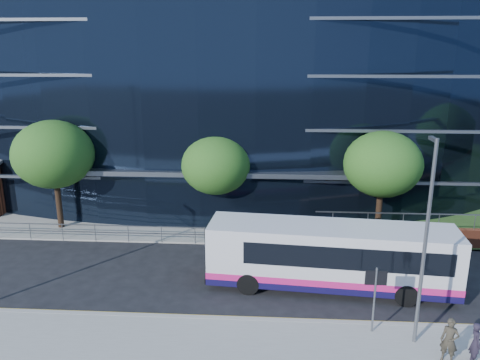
# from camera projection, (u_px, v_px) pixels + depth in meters

# --- Properties ---
(ground) EXTENTS (200.00, 200.00, 0.00)m
(ground) POSITION_uv_depth(u_px,v_px,m) (261.00, 309.00, 20.66)
(ground) COLOR black
(ground) RESTS_ON ground
(kerb) EXTENTS (80.00, 0.25, 0.16)m
(kerb) POSITION_uv_depth(u_px,v_px,m) (260.00, 320.00, 19.67)
(kerb) COLOR gray
(kerb) RESTS_ON ground
(yellow_line_outer) EXTENTS (80.00, 0.08, 0.01)m
(yellow_line_outer) POSITION_uv_depth(u_px,v_px,m) (260.00, 319.00, 19.89)
(yellow_line_outer) COLOR gold
(yellow_line_outer) RESTS_ON ground
(yellow_line_inner) EXTENTS (80.00, 0.08, 0.01)m
(yellow_line_inner) POSITION_uv_depth(u_px,v_px,m) (260.00, 317.00, 20.03)
(yellow_line_inner) COLOR gold
(yellow_line_inner) RESTS_ON ground
(far_forecourt) EXTENTS (50.00, 8.00, 0.10)m
(far_forecourt) POSITION_uv_depth(u_px,v_px,m) (175.00, 219.00, 31.58)
(far_forecourt) COLOR gray
(far_forecourt) RESTS_ON ground
(glass_office) EXTENTS (44.00, 23.10, 16.00)m
(glass_office) POSITION_uv_depth(u_px,v_px,m) (219.00, 88.00, 38.80)
(glass_office) COLOR black
(glass_office) RESTS_ON ground
(guard_railings) EXTENTS (24.00, 0.05, 1.10)m
(guard_railings) POSITION_uv_depth(u_px,v_px,m) (128.00, 230.00, 27.65)
(guard_railings) COLOR slate
(guard_railings) RESTS_ON ground
(apartment_block) EXTENTS (60.00, 42.00, 30.00)m
(apartment_block) POSITION_uv_depth(u_px,v_px,m) (480.00, 50.00, 70.78)
(apartment_block) COLOR #2D511E
(apartment_block) RESTS_ON ground
(street_sign) EXTENTS (0.85, 0.09, 2.80)m
(street_sign) POSITION_uv_depth(u_px,v_px,m) (375.00, 286.00, 18.29)
(street_sign) COLOR slate
(street_sign) RESTS_ON pavement_near
(tree_far_a) EXTENTS (4.95, 4.95, 6.98)m
(tree_far_a) POSITION_uv_depth(u_px,v_px,m) (54.00, 154.00, 28.79)
(tree_far_a) COLOR black
(tree_far_a) RESTS_ON ground
(tree_far_b) EXTENTS (4.29, 4.29, 6.05)m
(tree_far_b) POSITION_uv_depth(u_px,v_px,m) (216.00, 165.00, 28.84)
(tree_far_b) COLOR black
(tree_far_b) RESTS_ON ground
(tree_far_c) EXTENTS (4.62, 4.62, 6.51)m
(tree_far_c) POSITION_uv_depth(u_px,v_px,m) (383.00, 164.00, 27.68)
(tree_far_c) COLOR black
(tree_far_c) RESTS_ON ground
(tree_dist_e) EXTENTS (4.62, 4.62, 6.51)m
(tree_dist_e) POSITION_uv_depth(u_px,v_px,m) (466.00, 106.00, 56.47)
(tree_dist_e) COLOR black
(tree_dist_e) RESTS_ON ground
(streetlight_east) EXTENTS (0.15, 0.77, 8.00)m
(streetlight_east) POSITION_uv_depth(u_px,v_px,m) (426.00, 238.00, 17.02)
(streetlight_east) COLOR slate
(streetlight_east) RESTS_ON pavement_near
(city_bus) EXTENTS (11.78, 3.68, 3.14)m
(city_bus) POSITION_uv_depth(u_px,v_px,m) (332.00, 256.00, 22.11)
(city_bus) COLOR silver
(city_bus) RESTS_ON ground
(pedestrian) EXTENTS (0.41, 0.60, 1.59)m
(pedestrian) POSITION_uv_depth(u_px,v_px,m) (476.00, 343.00, 16.73)
(pedestrian) COLOR black
(pedestrian) RESTS_ON pavement_near
(pedestrian_b) EXTENTS (0.75, 0.67, 1.72)m
(pedestrian_b) POSITION_uv_depth(u_px,v_px,m) (449.00, 341.00, 16.76)
(pedestrian_b) COLOR #332E24
(pedestrian_b) RESTS_ON pavement_near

